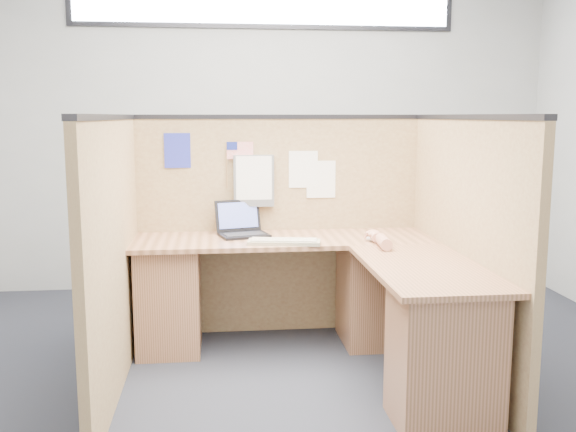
{
  "coord_description": "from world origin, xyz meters",
  "views": [
    {
      "loc": [
        -0.42,
        -3.43,
        1.52
      ],
      "look_at": [
        0.01,
        0.5,
        0.9
      ],
      "focal_mm": 40.0,
      "sensor_mm": 36.0,
      "label": 1
    }
  ],
  "objects": [
    {
      "name": "keyboard",
      "position": [
        -0.02,
        0.48,
        0.74
      ],
      "size": [
        0.47,
        0.23,
        0.03
      ],
      "rotation": [
        0.0,
        0.0,
        -0.17
      ],
      "color": "gray",
      "rests_on": "l_desk"
    },
    {
      "name": "american_flag",
      "position": [
        -0.29,
        0.96,
        1.28
      ],
      "size": [
        0.18,
        0.01,
        0.32
      ],
      "color": "olive",
      "rests_on": "cubicle_partitions"
    },
    {
      "name": "wall_back",
      "position": [
        0.0,
        2.25,
        1.4
      ],
      "size": [
        5.0,
        0.0,
        5.0
      ],
      "primitive_type": "plane",
      "rotation": [
        1.57,
        0.0,
        0.0
      ],
      "color": "#A1A5A6",
      "rests_on": "floor"
    },
    {
      "name": "paper_right",
      "position": [
        0.29,
        0.97,
        1.08
      ],
      "size": [
        0.2,
        0.01,
        0.26
      ],
      "primitive_type": "cube",
      "rotation": [
        0.0,
        0.0,
        0.01
      ],
      "color": "white",
      "rests_on": "cubicle_partitions"
    },
    {
      "name": "laptop",
      "position": [
        -0.25,
        0.82,
        0.79
      ],
      "size": [
        0.36,
        0.37,
        0.23
      ],
      "rotation": [
        0.0,
        0.0,
        0.25
      ],
      "color": "black",
      "rests_on": "l_desk"
    },
    {
      "name": "blue_poster",
      "position": [
        -0.69,
        0.97,
        1.29
      ],
      "size": [
        0.18,
        0.01,
        0.23
      ],
      "primitive_type": "cube",
      "rotation": [
        0.0,
        0.0,
        0.05
      ],
      "color": "#222A9E",
      "rests_on": "cubicle_partitions"
    },
    {
      "name": "floor",
      "position": [
        0.0,
        0.0,
        0.0
      ],
      "size": [
        5.0,
        5.0,
        0.0
      ],
      "primitive_type": "plane",
      "color": "black",
      "rests_on": "ground"
    },
    {
      "name": "mouse",
      "position": [
        0.56,
        0.51,
        0.75
      ],
      "size": [
        0.12,
        0.09,
        0.04
      ],
      "primitive_type": "ellipsoid",
      "rotation": [
        0.0,
        0.0,
        0.24
      ],
      "color": "silver",
      "rests_on": "l_desk"
    },
    {
      "name": "cubicle_partitions",
      "position": [
        0.0,
        0.43,
        0.77
      ],
      "size": [
        2.06,
        1.83,
        1.53
      ],
      "color": "olive",
      "rests_on": "floor"
    },
    {
      "name": "clerestory_window",
      "position": [
        0.0,
        2.23,
        2.45
      ],
      "size": [
        3.3,
        0.04,
        0.38
      ],
      "color": "#232328",
      "rests_on": "wall_back"
    },
    {
      "name": "paper_left",
      "position": [
        0.17,
        0.97,
        1.15
      ],
      "size": [
        0.2,
        0.01,
        0.25
      ],
      "primitive_type": "cube",
      "rotation": [
        0.0,
        0.0,
        -0.03
      ],
      "color": "white",
      "rests_on": "cubicle_partitions"
    },
    {
      "name": "file_holder",
      "position": [
        -0.18,
        0.94,
        1.08
      ],
      "size": [
        0.28,
        0.05,
        0.35
      ],
      "color": "slate",
      "rests_on": "cubicle_partitions"
    },
    {
      "name": "l_desk",
      "position": [
        0.18,
        0.29,
        0.39
      ],
      "size": [
        1.95,
        1.75,
        0.73
      ],
      "color": "brown",
      "rests_on": "floor"
    },
    {
      "name": "wall_front",
      "position": [
        0.0,
        -2.25,
        1.4
      ],
      "size": [
        5.0,
        0.0,
        5.0
      ],
      "primitive_type": "plane",
      "rotation": [
        -1.57,
        0.0,
        0.0
      ],
      "color": "#A1A5A6",
      "rests_on": "floor"
    },
    {
      "name": "hand_forearm",
      "position": [
        0.57,
        0.37,
        0.77
      ],
      "size": [
        0.11,
        0.38,
        0.08
      ],
      "color": "tan",
      "rests_on": "l_desk"
    }
  ]
}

